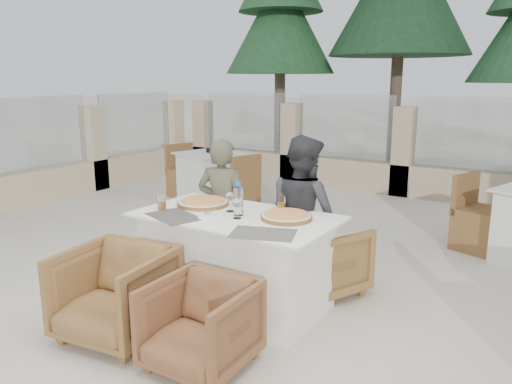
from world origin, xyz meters
The scene contains 24 objects.
ground centered at (0.00, 0.00, 0.00)m, with size 80.00×80.00×0.00m, color beige.
sand_patch centered at (0.00, 14.00, 0.01)m, with size 30.00×16.00×0.01m, color beige.
perimeter_wall_far centered at (0.00, 4.80, 0.80)m, with size 10.00×0.34×1.60m, color tan, non-canonical shape.
perimeter_wall_left centered at (-4.50, 1.50, 0.80)m, with size 0.34×7.00×1.60m, color beige, non-canonical shape.
pine_far_left centered at (-3.50, 7.00, 2.75)m, with size 2.42×2.42×5.50m, color #204C28.
pine_mid_left centered at (-1.00, 7.50, 3.25)m, with size 2.86×2.86×6.50m, color #1A3E21.
dining_table centered at (0.02, 0.11, 0.39)m, with size 1.60×0.90×0.77m, color white, non-canonical shape.
placemat_near_left centered at (-0.36, -0.18, 0.77)m, with size 0.45×0.30×0.00m, color #554F49.
placemat_near_right centered at (0.46, -0.19, 0.77)m, with size 0.45×0.30×0.00m, color #625D54.
pizza_left centered at (-0.40, 0.22, 0.80)m, with size 0.44×0.44×0.06m, color #F35A21.
pizza_right centered at (0.42, 0.22, 0.80)m, with size 0.40×0.40×0.05m, color orange.
water_bottle centered at (0.04, 0.12, 0.90)m, with size 0.08×0.08×0.27m, color #ABC3E1.
wine_glass_centre centered at (-0.08, 0.18, 0.86)m, with size 0.08×0.08×0.18m, color white, non-canonical shape.
wine_glass_near centered at (0.09, 0.04, 0.86)m, with size 0.08×0.08×0.18m, color white, non-canonical shape.
beer_glass_left centered at (-0.60, -0.07, 0.84)m, with size 0.07×0.07×0.14m, color orange.
beer_glass_right centered at (0.25, 0.44, 0.84)m, with size 0.07×0.07×0.13m, color gold.
olive_dish centered at (-0.12, -0.07, 0.79)m, with size 0.11×0.11×0.04m, color white, non-canonical shape.
armchair_far_left centered at (-0.38, 0.63, 0.30)m, with size 0.65×0.67×0.61m, color olive.
armchair_far_right centered at (0.50, 0.71, 0.31)m, with size 0.66×0.68×0.62m, color olive.
armchair_near_left centered at (-0.42, -0.78, 0.33)m, with size 0.70×0.72×0.66m, color brown.
armchair_near_right centered at (0.34, -0.76, 0.29)m, with size 0.62×0.64×0.58m, color brown.
diner_left centered at (-0.43, 0.55, 0.66)m, with size 0.48×0.31×1.31m, color #50513B.
diner_right centered at (0.34, 0.67, 0.69)m, with size 0.67×0.52×1.38m, color #333538.
bg_table_a centered at (-2.22, 2.70, 0.39)m, with size 1.64×0.82×0.77m, color silver, non-canonical shape.
Camera 1 is at (2.21, -3.04, 1.84)m, focal length 35.00 mm.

